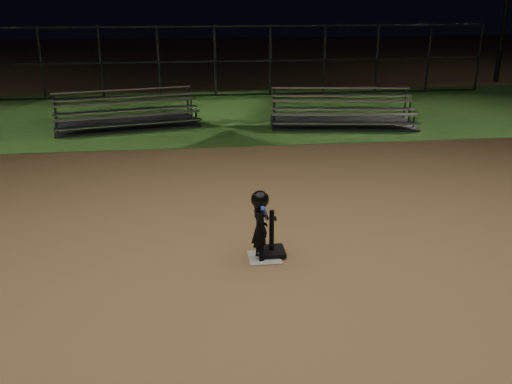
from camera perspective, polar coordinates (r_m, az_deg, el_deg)
name	(u,v)px	position (r m, az deg, el deg)	size (l,w,h in m)	color
ground	(265,258)	(7.86, 0.90, -6.96)	(80.00, 80.00, 0.00)	#9C7746
grass_strip	(221,113)	(17.33, -3.68, 8.24)	(60.00, 8.00, 0.01)	#2C5A1D
home_plate	(265,258)	(7.86, 0.90, -6.88)	(0.45, 0.45, 0.02)	beige
batting_tee	(271,246)	(7.91, 1.63, -5.67)	(0.38, 0.38, 0.67)	black
child_batter	(260,224)	(7.60, 0.43, -3.34)	(0.40, 0.63, 1.04)	black
bleacher_left	(127,119)	(16.04, -13.36, 7.47)	(4.25, 2.69, 0.97)	#A2A2A6
bleacher_right	(342,117)	(15.96, 8.96, 7.72)	(4.26, 2.50, 0.99)	silver
backstop_fence	(215,61)	(20.09, -4.31, 13.48)	(20.08, 0.08, 2.50)	#38383D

